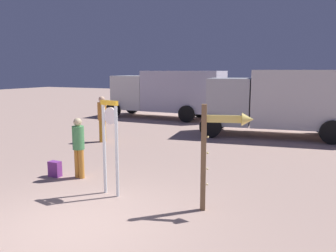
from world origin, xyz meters
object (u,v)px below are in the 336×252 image
person_distant (102,116)px  box_truck_near (288,100)px  standing_clock (110,138)px  person_near_clock (79,145)px  backpack (55,169)px  box_truck_far (169,92)px  arrow_sign (221,140)px

person_distant → box_truck_near: size_ratio=0.26×
standing_clock → person_near_clock: (-1.45, 0.66, -0.42)m
person_near_clock → backpack: size_ratio=3.85×
box_truck_near → box_truck_far: 7.53m
arrow_sign → box_truck_far: bearing=119.7°
standing_clock → box_truck_near: size_ratio=0.31×
box_truck_near → backpack: bearing=-119.4°
arrow_sign → backpack: size_ratio=5.21×
arrow_sign → backpack: (-4.54, 0.31, -1.23)m
person_distant → box_truck_near: bearing=33.8°
box_truck_far → person_distant: bearing=-85.3°
person_near_clock → backpack: 0.95m
arrow_sign → box_truck_near: (0.22, 8.74, 0.11)m
backpack → box_truck_far: bearing=100.7°
arrow_sign → box_truck_near: box_truck_near is taller
arrow_sign → box_truck_near: 8.74m
backpack → box_truck_far: 11.70m
person_distant → person_near_clock: bearing=-61.2°
person_near_clock → person_distant: person_distant is taller
backpack → box_truck_near: (4.76, 8.43, 1.34)m
person_near_clock → box_truck_far: size_ratio=0.23×
person_near_clock → box_truck_near: (4.11, 8.24, 0.67)m
standing_clock → box_truck_far: (-4.25, 11.89, 0.23)m
person_distant → box_truck_far: bearing=94.7°
standing_clock → person_near_clock: 1.64m
arrow_sign → person_near_clock: 3.96m
backpack → person_near_clock: bearing=16.3°
standing_clock → box_truck_near: (2.66, 8.89, 0.25)m
box_truck_near → standing_clock: bearing=-106.7°
standing_clock → box_truck_far: size_ratio=0.31×
standing_clock → box_truck_far: box_truck_far is taller
standing_clock → person_distant: size_ratio=1.19×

